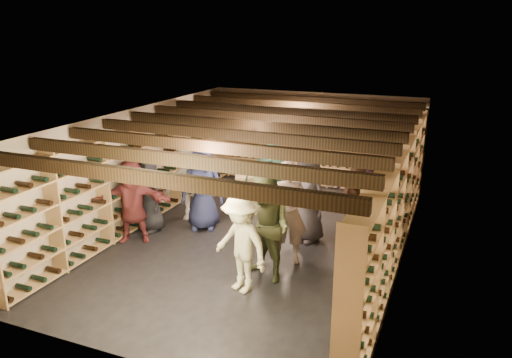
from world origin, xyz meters
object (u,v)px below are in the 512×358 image
object	(u,v)px
person_5	(132,201)
person_7	(289,213)
crate_loose	(271,208)
person_9	(190,182)
person_3	(241,244)
person_8	(358,207)
person_0	(149,193)
person_12	(308,197)
person_11	(361,192)
person_6	(203,187)
person_2	(266,228)
crate_stack_right	(295,198)
crate_stack_left	(247,194)
person_10	(270,182)

from	to	relation	value
person_5	person_7	world-z (taller)	person_7
crate_loose	person_9	bearing A→B (deg)	-143.95
person_3	person_8	xyz separation A→B (m)	(1.34, 2.35, -0.01)
person_0	person_12	size ratio (longest dim) A/B	0.90
person_11	person_6	bearing A→B (deg)	-138.86
person_6	person_7	size ratio (longest dim) A/B	0.96
person_2	person_7	bearing A→B (deg)	101.99
crate_stack_right	crate_loose	world-z (taller)	crate_stack_right
crate_stack_left	person_9	size ratio (longest dim) A/B	0.50
person_6	person_2	bearing A→B (deg)	-56.88
person_5	person_7	bearing A→B (deg)	-19.54
person_0	person_8	distance (m)	4.13
crate_stack_right	person_0	bearing A→B (deg)	-135.82
person_5	person_6	size ratio (longest dim) A/B	0.92
crate_loose	person_8	world-z (taller)	person_8
crate_stack_left	crate_stack_right	world-z (taller)	crate_stack_left
person_9	person_10	xyz separation A→B (m)	(1.67, 0.41, 0.08)
person_8	person_12	size ratio (longest dim) A/B	0.90
crate_loose	person_2	bearing A→B (deg)	-70.70
person_9	person_12	world-z (taller)	person_12
crate_stack_right	person_7	world-z (taller)	person_7
person_6	person_8	bearing A→B (deg)	-13.21
person_0	person_6	distance (m)	1.08
crate_stack_right	crate_loose	distance (m)	0.61
person_7	person_10	size ratio (longest dim) A/B	1.00
person_3	person_9	bearing A→B (deg)	155.41
person_7	person_8	world-z (taller)	person_7
person_0	person_5	world-z (taller)	person_5
person_3	person_6	world-z (taller)	person_6
person_2	person_3	bearing A→B (deg)	-92.98
person_3	person_10	xyz separation A→B (m)	(-0.58, 2.79, 0.12)
person_3	person_7	size ratio (longest dim) A/B	0.87
person_7	crate_stack_right	bearing A→B (deg)	83.70
person_6	person_10	distance (m)	1.40
crate_loose	person_5	distance (m)	3.20
person_2	person_12	size ratio (longest dim) A/B	1.04
person_8	person_10	world-z (taller)	person_10
person_6	person_5	bearing A→B (deg)	-151.15
person_11	crate_stack_left	bearing A→B (deg)	-160.16
person_8	person_11	bearing A→B (deg)	89.21
person_6	crate_stack_right	bearing A→B (deg)	32.39
person_7	person_12	world-z (taller)	person_7
crate_loose	person_5	size ratio (longest dim) A/B	0.31
person_3	person_5	world-z (taller)	person_5
person_5	person_6	xyz separation A→B (m)	(0.95, 1.06, 0.07)
person_12	crate_stack_left	bearing A→B (deg)	175.78
person_2	person_11	distance (m)	2.88
person_9	person_8	bearing A→B (deg)	-13.06
person_3	crate_stack_right	bearing A→B (deg)	117.21
person_10	person_6	bearing A→B (deg)	-155.17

